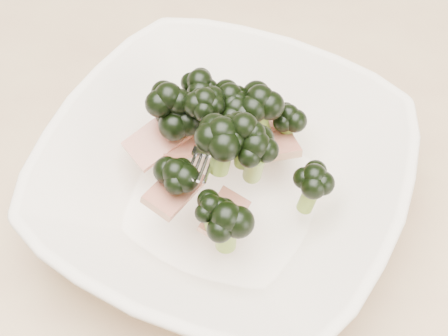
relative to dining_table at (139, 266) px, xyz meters
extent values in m
cube|color=tan|center=(0.00, 0.00, 0.08)|extent=(1.20, 0.80, 0.04)
imported|color=beige|center=(0.08, 0.04, 0.13)|extent=(0.32, 0.32, 0.07)
cylinder|color=olive|center=(0.10, -0.02, 0.15)|extent=(0.02, 0.02, 0.03)
ellipsoid|color=black|center=(0.10, -0.02, 0.17)|extent=(0.04, 0.04, 0.03)
cylinder|color=olive|center=(0.07, 0.08, 0.16)|extent=(0.02, 0.02, 0.03)
ellipsoid|color=black|center=(0.07, 0.08, 0.18)|extent=(0.04, 0.04, 0.03)
cylinder|color=olive|center=(0.15, 0.04, 0.14)|extent=(0.02, 0.02, 0.04)
ellipsoid|color=black|center=(0.15, 0.04, 0.16)|extent=(0.03, 0.03, 0.03)
cylinder|color=olive|center=(0.05, 0.01, 0.16)|extent=(0.01, 0.02, 0.03)
ellipsoid|color=black|center=(0.05, 0.01, 0.17)|extent=(0.03, 0.03, 0.03)
cylinder|color=olive|center=(0.02, 0.06, 0.16)|extent=(0.02, 0.02, 0.05)
ellipsoid|color=black|center=(0.02, 0.06, 0.19)|extent=(0.04, 0.04, 0.03)
cylinder|color=olive|center=(0.03, 0.06, 0.15)|extent=(0.02, 0.02, 0.03)
ellipsoid|color=black|center=(0.03, 0.06, 0.17)|extent=(0.04, 0.04, 0.03)
cylinder|color=olive|center=(0.09, 0.04, 0.18)|extent=(0.02, 0.02, 0.04)
ellipsoid|color=black|center=(0.09, 0.04, 0.21)|extent=(0.03, 0.03, 0.03)
cylinder|color=olive|center=(0.10, 0.03, 0.17)|extent=(0.02, 0.02, 0.04)
ellipsoid|color=black|center=(0.10, 0.03, 0.20)|extent=(0.04, 0.04, 0.03)
cylinder|color=olive|center=(0.04, 0.09, 0.15)|extent=(0.02, 0.02, 0.05)
ellipsoid|color=black|center=(0.04, 0.09, 0.18)|extent=(0.04, 0.04, 0.03)
cylinder|color=olive|center=(0.08, 0.03, 0.18)|extent=(0.02, 0.02, 0.04)
ellipsoid|color=black|center=(0.08, 0.03, 0.21)|extent=(0.04, 0.04, 0.03)
cylinder|color=olive|center=(0.08, -0.01, 0.16)|extent=(0.01, 0.01, 0.03)
ellipsoid|color=black|center=(0.08, -0.01, 0.18)|extent=(0.03, 0.03, 0.02)
cylinder|color=olive|center=(0.11, 0.10, 0.14)|extent=(0.01, 0.02, 0.03)
ellipsoid|color=black|center=(0.11, 0.10, 0.16)|extent=(0.03, 0.03, 0.02)
cylinder|color=olive|center=(0.09, 0.09, 0.16)|extent=(0.03, 0.02, 0.04)
ellipsoid|color=black|center=(0.09, 0.09, 0.18)|extent=(0.04, 0.04, 0.03)
cylinder|color=olive|center=(0.05, 0.07, 0.17)|extent=(0.02, 0.02, 0.04)
ellipsoid|color=black|center=(0.05, 0.07, 0.19)|extent=(0.03, 0.03, 0.03)
cylinder|color=olive|center=(0.06, 0.08, 0.16)|extent=(0.01, 0.02, 0.04)
ellipsoid|color=black|center=(0.06, 0.08, 0.18)|extent=(0.03, 0.03, 0.03)
cube|color=maroon|center=(0.05, 0.00, 0.15)|extent=(0.04, 0.06, 0.02)
cube|color=maroon|center=(0.09, 0.00, 0.14)|extent=(0.03, 0.04, 0.01)
cube|color=maroon|center=(0.03, 0.06, 0.14)|extent=(0.06, 0.05, 0.02)
cube|color=maroon|center=(0.01, 0.05, 0.15)|extent=(0.05, 0.06, 0.02)
cube|color=maroon|center=(0.10, 0.09, 0.14)|extent=(0.05, 0.06, 0.02)
cube|color=maroon|center=(0.09, 0.10, 0.15)|extent=(0.05, 0.05, 0.01)
camera|label=1|loc=(0.17, -0.23, 0.55)|focal=50.00mm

